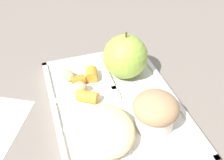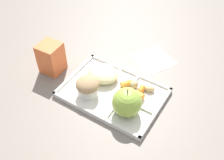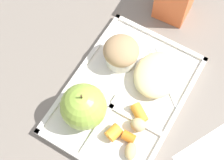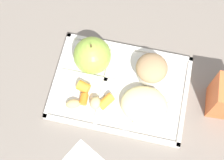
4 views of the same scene
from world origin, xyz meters
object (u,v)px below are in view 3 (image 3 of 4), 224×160
at_px(bran_muffin, 121,53).
at_px(plastic_fork, 162,72).
at_px(lunch_tray, 125,96).
at_px(green_apple, 84,107).

relative_size(bran_muffin, plastic_fork, 0.61).
height_order(lunch_tray, bran_muffin, bran_muffin).
relative_size(lunch_tray, plastic_fork, 2.62).
relative_size(lunch_tray, bran_muffin, 4.28).
xyz_separation_m(green_apple, plastic_fork, (0.16, -0.09, -0.04)).
distance_m(bran_muffin, plastic_fork, 0.10).
bearing_deg(bran_muffin, lunch_tray, -144.18).
height_order(bran_muffin, plastic_fork, bran_muffin).
height_order(green_apple, bran_muffin, green_apple).
xyz_separation_m(lunch_tray, bran_muffin, (0.06, 0.05, 0.04)).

